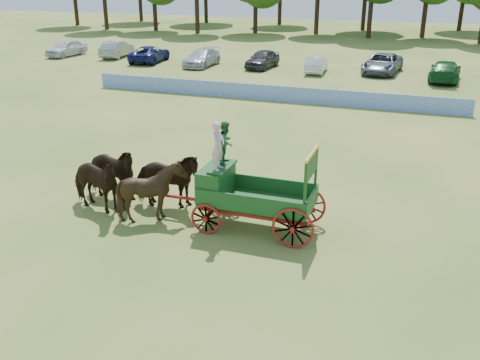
# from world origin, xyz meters

# --- Properties ---
(ground) EXTENTS (160.00, 160.00, 0.00)m
(ground) POSITION_xyz_m (0.00, 0.00, 0.00)
(ground) COLOR #A29849
(ground) RESTS_ON ground
(horse_lead_left) EXTENTS (2.77, 1.72, 2.18)m
(horse_lead_left) POSITION_xyz_m (-1.94, -1.13, 1.09)
(horse_lead_left) COLOR black
(horse_lead_left) RESTS_ON ground
(horse_lead_right) EXTENTS (2.70, 1.48, 2.18)m
(horse_lead_right) POSITION_xyz_m (-1.94, -0.03, 1.09)
(horse_lead_right) COLOR black
(horse_lead_right) RESTS_ON ground
(horse_wheel_left) EXTENTS (2.29, 2.12, 2.18)m
(horse_wheel_left) POSITION_xyz_m (0.46, -1.13, 1.09)
(horse_wheel_left) COLOR black
(horse_wheel_left) RESTS_ON ground
(horse_wheel_right) EXTENTS (2.77, 1.71, 2.18)m
(horse_wheel_right) POSITION_xyz_m (0.46, -0.03, 1.09)
(horse_wheel_right) COLOR black
(horse_wheel_right) RESTS_ON ground
(farm_dray) EXTENTS (6.00, 2.00, 3.79)m
(farm_dray) POSITION_xyz_m (3.43, -0.56, 1.62)
(farm_dray) COLOR #9A2B0F
(farm_dray) RESTS_ON ground
(sponsor_banner) EXTENTS (26.00, 0.08, 1.05)m
(sponsor_banner) POSITION_xyz_m (-1.00, 18.00, 0.53)
(sponsor_banner) COLOR #2141B4
(sponsor_banner) RESTS_ON ground
(parked_cars) EXTENTS (49.17, 7.81, 1.64)m
(parked_cars) POSITION_xyz_m (-2.50, 30.08, 0.79)
(parked_cars) COLOR silver
(parked_cars) RESTS_ON ground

